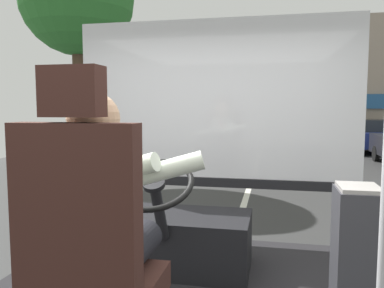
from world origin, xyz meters
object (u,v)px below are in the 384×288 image
at_px(bus_driver, 102,209).
at_px(steering_console, 174,238).
at_px(fare_box, 356,259).
at_px(parked_car_silver, 347,127).
at_px(parked_car_blue, 370,135).
at_px(driver_seat, 90,263).

relative_size(bus_driver, steering_console, 0.73).
relative_size(steering_console, fare_box, 1.41).
distance_m(bus_driver, parked_car_silver, 21.76).
distance_m(bus_driver, fare_box, 1.34).
distance_m(steering_console, parked_car_blue, 15.21).
relative_size(bus_driver, parked_car_silver, 0.20).
bearing_deg(parked_car_silver, parked_car_blue, -90.74).
bearing_deg(fare_box, driver_seat, -147.28).
distance_m(driver_seat, steering_console, 1.35).
distance_m(driver_seat, parked_car_silver, 21.87).
bearing_deg(bus_driver, parked_car_blue, 73.55).
bearing_deg(parked_car_silver, driver_seat, -102.41).
height_order(steering_console, fare_box, steering_console).
bearing_deg(bus_driver, fare_box, 28.25).
distance_m(driver_seat, parked_car_blue, 16.46).
distance_m(steering_console, fare_box, 1.28).
relative_size(driver_seat, parked_car_silver, 0.34).
xyz_separation_m(bus_driver, parked_car_blue, (4.63, 15.67, -0.71)).
height_order(fare_box, parked_car_silver, parked_car_silver).
bearing_deg(fare_box, parked_car_silver, 80.20).
relative_size(driver_seat, bus_driver, 1.66).
bearing_deg(bus_driver, steering_console, 90.00).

